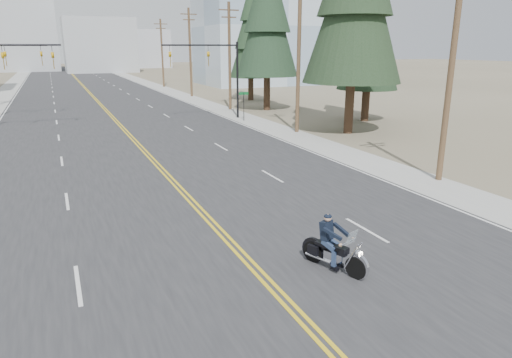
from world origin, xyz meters
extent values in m
plane|color=#776D56|center=(0.00, 0.00, 0.00)|extent=(400.00, 400.00, 0.00)
cube|color=#303033|center=(0.00, 70.00, 0.01)|extent=(20.00, 200.00, 0.01)
cube|color=#A5A5A0|center=(-11.50, 70.00, 0.01)|extent=(3.00, 200.00, 0.01)
cube|color=#A5A5A0|center=(11.50, 70.00, 0.01)|extent=(3.00, 200.00, 0.01)
cylinder|color=black|center=(-7.50, 32.00, 6.70)|extent=(7.00, 0.14, 0.14)
imported|color=#BF8C0C|center=(-8.20, 32.00, 6.05)|extent=(0.21, 0.26, 1.30)
imported|color=#BF8C0C|center=(-4.70, 32.00, 6.05)|extent=(0.21, 0.26, 1.30)
cylinder|color=black|center=(11.00, 32.00, 3.50)|extent=(0.20, 0.20, 7.00)
cylinder|color=black|center=(7.50, 32.00, 6.70)|extent=(7.00, 0.14, 0.14)
imported|color=#BF8C0C|center=(8.20, 32.00, 6.05)|extent=(0.21, 0.26, 1.30)
imported|color=#BF8C0C|center=(4.70, 32.00, 6.05)|extent=(0.21, 0.26, 1.30)
cylinder|color=black|center=(-8.00, 40.00, 6.70)|extent=(6.00, 0.14, 0.14)
imported|color=#BF8C0C|center=(-8.60, 40.00, 6.05)|extent=(0.21, 0.26, 1.30)
imported|color=#BF8C0C|center=(-5.60, 40.00, 6.05)|extent=(0.21, 0.26, 1.30)
cylinder|color=black|center=(10.80, 30.00, 1.30)|extent=(0.06, 0.06, 2.60)
cube|color=#0C5926|center=(10.80, 30.00, 2.50)|extent=(0.90, 0.03, 0.25)
cylinder|color=brown|center=(12.50, 8.00, 5.50)|extent=(0.30, 0.30, 11.00)
cylinder|color=brown|center=(12.50, 23.00, 5.75)|extent=(0.30, 0.30, 11.50)
cylinder|color=brown|center=(12.50, 38.00, 5.50)|extent=(0.30, 0.30, 11.00)
cube|color=brown|center=(12.50, 38.00, 10.20)|extent=(2.20, 0.12, 0.12)
cube|color=brown|center=(12.50, 38.00, 9.50)|extent=(1.60, 0.12, 0.12)
cylinder|color=brown|center=(12.50, 53.00, 5.75)|extent=(0.30, 0.30, 11.50)
cube|color=brown|center=(12.50, 53.00, 10.70)|extent=(2.20, 0.12, 0.12)
cube|color=brown|center=(12.50, 53.00, 10.00)|extent=(1.60, 0.12, 0.12)
cylinder|color=brown|center=(12.50, 70.00, 5.50)|extent=(0.30, 0.30, 11.00)
cube|color=brown|center=(12.50, 70.00, 10.20)|extent=(2.20, 0.12, 0.12)
cube|color=brown|center=(12.50, 70.00, 9.50)|extent=(1.60, 0.12, 0.12)
cube|color=#9EB5CC|center=(32.00, 70.00, 10.00)|extent=(24.00, 16.00, 20.00)
cube|color=#ADB2B7|center=(8.00, 125.00, 7.00)|extent=(18.00, 14.00, 14.00)
cube|color=#B7BCC6|center=(40.00, 110.00, 9.00)|extent=(16.00, 12.00, 18.00)
cube|color=#ADB2B7|center=(-12.00, 140.00, 13.00)|extent=(20.00, 15.00, 26.00)
cube|color=#B7BCC6|center=(25.00, 150.00, 6.00)|extent=(14.00, 14.00, 12.00)
cylinder|color=#382619|center=(15.96, 20.96, 1.96)|extent=(0.76, 0.76, 3.92)
cone|color=black|center=(15.96, 20.96, 9.81)|extent=(7.41, 7.41, 11.77)
cylinder|color=#382619|center=(20.94, 25.50, 1.44)|extent=(0.63, 0.63, 2.88)
cone|color=black|center=(20.94, 25.50, 7.20)|extent=(5.40, 5.40, 8.64)
cone|color=black|center=(20.94, 25.50, 9.65)|extent=(4.05, 4.05, 6.48)
cylinder|color=#382619|center=(15.97, 36.05, 1.80)|extent=(0.63, 0.63, 3.60)
cone|color=black|center=(15.97, 36.05, 8.99)|extent=(6.47, 6.47, 10.79)
cylinder|color=#382619|center=(18.26, 45.78, 1.42)|extent=(0.66, 0.66, 2.84)
cone|color=black|center=(18.26, 45.78, 7.10)|extent=(5.30, 5.30, 8.52)
cone|color=black|center=(18.26, 45.78, 9.51)|extent=(3.98, 3.98, 6.39)
cone|color=black|center=(18.26, 45.78, 11.93)|extent=(2.65, 2.65, 4.54)
camera|label=1|loc=(-5.06, -8.67, 6.52)|focal=32.00mm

